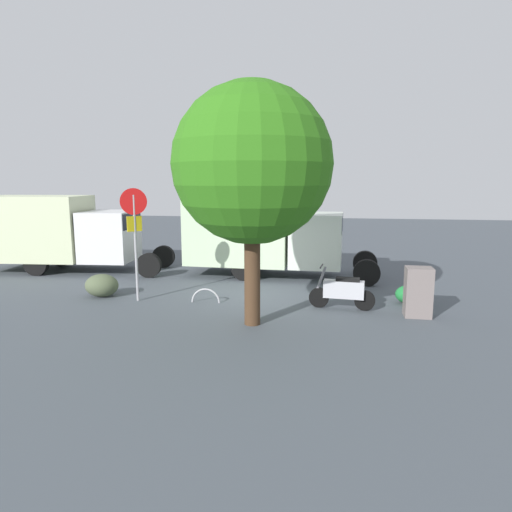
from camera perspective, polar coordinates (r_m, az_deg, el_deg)
ground_plane at (r=13.67m, az=0.29°, el=-5.45°), size 60.00×60.00×0.00m
box_truck_near at (r=16.75m, az=1.01°, el=2.96°), size 7.06×2.52×2.94m
box_truck_far at (r=19.23m, az=-23.32°, el=3.02°), size 7.21×2.69×2.93m
motorcycle at (r=12.77m, az=10.88°, el=-4.30°), size 1.81×0.56×1.20m
stop_sign at (r=13.58m, az=-14.98°, el=3.60°), size 0.71×0.33×3.31m
street_tree at (r=10.85m, az=-0.49°, el=11.40°), size 3.79×3.79×5.80m
utility_cabinet at (r=12.58m, az=19.69°, el=-4.29°), size 0.68×0.55×1.31m
bike_rack_hoop at (r=13.40m, az=-6.33°, el=-5.83°), size 0.85×0.08×0.85m
shrub_near_sign at (r=14.69m, az=-18.79°, el=-3.51°), size 1.02×0.84×0.70m
shrub_mid_verge at (r=13.87m, az=18.69°, el=-4.60°), size 0.79×0.65×0.54m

